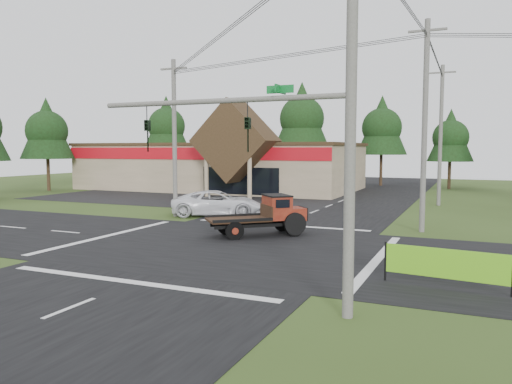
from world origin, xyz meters
The scene contains 19 objects.
ground centered at (0.00, 0.00, 0.00)m, with size 120.00×120.00×0.00m, color #2E4017.
road_ns centered at (0.00, 0.00, 0.01)m, with size 12.00×120.00×0.02m, color black.
road_ew centered at (0.00, 0.00, 0.01)m, with size 120.00×12.00×0.02m, color black.
parking_apron centered at (-14.00, 19.00, 0.01)m, with size 28.00×14.00×0.02m, color black.
cvs_building centered at (-15.70, 29.57, 2.78)m, with size 30.40×18.20×9.19m.
traffic_signal_mast centered at (5.82, -7.50, 4.43)m, with size 8.12×0.24×7.00m.
utility_pole_nr centered at (7.50, -7.50, 5.64)m, with size 2.00×0.30×11.00m.
utility_pole_nw centered at (-8.00, 8.00, 5.39)m, with size 2.00×0.30×10.50m.
utility_pole_ne centered at (8.00, 8.00, 5.89)m, with size 2.00×0.30×11.50m.
utility_pole_n centered at (8.00, 22.00, 5.74)m, with size 2.00×0.30×11.20m.
tree_row_a centered at (-30.00, 40.00, 8.05)m, with size 6.72×6.72×12.12m.
tree_row_b centered at (-20.00, 42.00, 6.70)m, with size 5.60×5.60×10.10m.
tree_row_c centered at (-10.00, 41.00, 8.72)m, with size 7.28×7.28×13.13m.
tree_row_d centered at (0.00, 42.00, 7.38)m, with size 6.16×6.16×11.11m.
tree_row_e centered at (8.00, 40.00, 6.03)m, with size 5.04×5.04×9.09m.
tree_side_w centered at (-32.00, 20.00, 6.70)m, with size 5.60×5.60×10.10m.
antique_flatbed_truck centered at (0.19, 3.24, 1.10)m, with size 2.00×5.24×2.19m, color #61160D, non-canonical shape.
roadside_banner centered at (9.79, -3.47, 0.69)m, with size 4.05×0.12×1.38m, color #60B217, non-canonical shape.
white_pickup centered at (-5.51, 9.43, 0.86)m, with size 2.86×6.21×1.73m, color white.
Camera 1 is at (10.53, -20.67, 4.60)m, focal length 35.00 mm.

